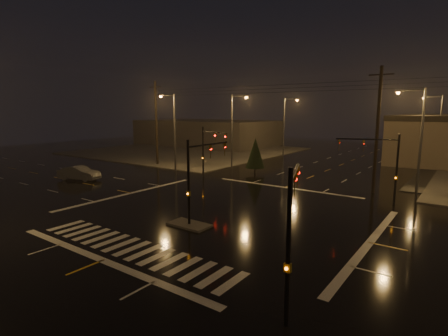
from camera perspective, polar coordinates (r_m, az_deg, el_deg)
The scene contains 20 objects.
ground at distance 27.73m, azimuth -0.19°, elevation -7.23°, with size 140.00×140.00×0.00m, color black.
sidewalk_nw at distance 69.24m, azimuth -5.78°, elevation 2.85°, with size 36.00×36.00×0.12m, color #484540.
median_island at distance 24.73m, azimuth -5.69°, elevation -9.19°, with size 3.00×1.60×0.15m, color #484540.
crosswalk at distance 21.51m, azimuth -14.73°, elevation -12.58°, with size 15.00×2.60×0.01m, color beige.
stop_bar_near at distance 20.41m, azimuth -19.18°, elevation -14.04°, with size 16.00×0.50×0.01m, color beige.
stop_bar_far at distance 36.93m, azimuth 9.88°, elevation -3.13°, with size 16.00×0.50×0.01m, color beige.
commercial_block at distance 81.36m, azimuth -2.85°, elevation 5.80°, with size 30.00×18.00×5.60m, color #453F3D.
signal_mast_median at distance 24.51m, azimuth -4.40°, elevation -0.46°, with size 0.25×4.59×6.00m.
signal_mast_ne at distance 32.51m, azimuth 24.62°, elevation 1.22°, with size 4.84×1.86×6.00m.
signal_mast_nw at distance 40.60m, azimuth -2.68°, elevation 3.55°, with size 4.84×1.86×6.00m.
signal_mast_se at distance 13.61m, azimuth 10.85°, elevation -8.91°, with size 1.55×3.87×6.00m.
streetlight_1 at distance 47.78m, azimuth 1.60°, elevation 6.86°, with size 2.77×0.32×10.00m.
streetlight_2 at distance 61.67m, azimuth 10.03°, elevation 7.30°, with size 2.77×0.32×10.00m.
streetlight_3 at distance 37.84m, azimuth 29.09°, elevation 5.00°, with size 2.77×0.32×10.00m.
streetlight_4 at distance 57.73m, azimuth 31.49°, elevation 5.93°, with size 2.77×0.32×10.00m.
streetlight_5 at distance 45.51m, azimuth -8.35°, elevation 6.63°, with size 0.32×2.77×10.00m.
utility_pole_0 at distance 51.74m, azimuth -11.00°, elevation 7.25°, with size 2.20×0.32×12.00m.
utility_pole_1 at distance 36.37m, azimuth 23.75°, elevation 5.77°, with size 2.20×0.32×12.00m.
conifer_3 at distance 44.32m, azimuth 5.14°, elevation 2.45°, with size 2.42×2.42×4.48m.
car_crossing at distance 43.40m, azimuth -22.59°, elevation -0.76°, with size 1.71×4.91×1.62m, color #54565B.
Camera 1 is at (15.57, -21.53, 7.96)m, focal length 28.00 mm.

